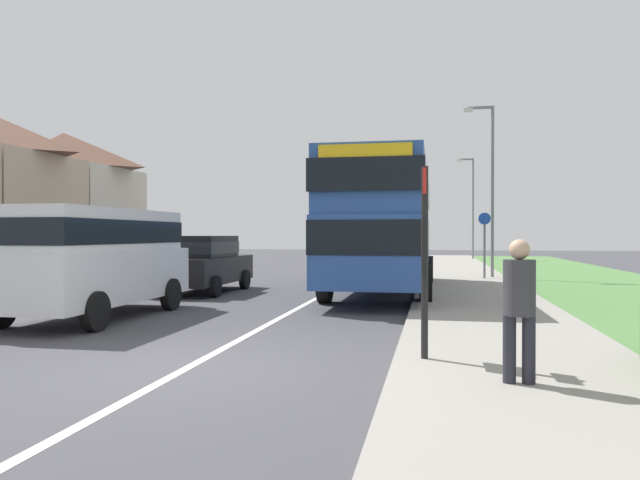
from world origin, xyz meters
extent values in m
plane|color=#424247|center=(0.00, 0.00, 0.00)|extent=(120.00, 120.00, 0.00)
cube|color=silver|center=(0.00, 8.00, 0.00)|extent=(0.14, 60.00, 0.01)
cube|color=gray|center=(4.20, 6.00, 0.06)|extent=(3.20, 68.00, 0.12)
cube|color=#284C93|center=(1.67, 10.26, 1.32)|extent=(2.50, 9.68, 1.65)
cube|color=#284C93|center=(1.67, 10.26, 2.92)|extent=(2.45, 9.49, 1.55)
cube|color=black|center=(1.67, 10.26, 1.65)|extent=(2.52, 9.73, 0.76)
cube|color=black|center=(1.67, 10.26, 3.00)|extent=(2.52, 9.73, 0.72)
cube|color=gold|center=(1.67, 5.47, 3.42)|extent=(2.00, 0.08, 0.44)
cylinder|color=black|center=(0.42, 13.26, 0.50)|extent=(0.30, 1.00, 1.00)
cylinder|color=black|center=(2.92, 13.26, 0.50)|extent=(0.30, 1.00, 1.00)
cylinder|color=black|center=(0.42, 7.60, 0.50)|extent=(0.30, 1.00, 1.00)
cylinder|color=black|center=(2.92, 7.60, 0.50)|extent=(0.30, 1.00, 1.00)
cube|color=silver|center=(-3.72, 4.00, 0.88)|extent=(1.95, 4.99, 1.03)
cube|color=silver|center=(-3.72, 4.00, 1.81)|extent=(1.72, 4.59, 0.84)
cube|color=black|center=(-3.72, 4.00, 1.77)|extent=(1.75, 4.64, 0.47)
cylinder|color=black|center=(-4.68, 5.55, 0.36)|extent=(0.20, 0.72, 0.72)
cylinder|color=black|center=(-2.77, 5.55, 0.36)|extent=(0.20, 0.72, 0.72)
cylinder|color=black|center=(-4.68, 2.45, 0.36)|extent=(0.20, 0.72, 0.72)
cylinder|color=black|center=(-2.77, 2.45, 0.36)|extent=(0.20, 0.72, 0.72)
cube|color=black|center=(-3.63, 9.65, 0.68)|extent=(1.74, 4.23, 0.76)
cube|color=black|center=(-3.63, 9.43, 1.37)|extent=(1.53, 2.33, 0.62)
cube|color=black|center=(-3.63, 9.43, 1.34)|extent=(1.57, 2.35, 0.35)
cylinder|color=black|center=(-4.48, 10.96, 0.30)|extent=(0.20, 0.60, 0.60)
cylinder|color=black|center=(-2.77, 10.96, 0.30)|extent=(0.20, 0.60, 0.60)
cylinder|color=black|center=(-4.48, 8.33, 0.30)|extent=(0.20, 0.60, 0.60)
cylinder|color=black|center=(-2.77, 8.33, 0.30)|extent=(0.20, 0.60, 0.60)
cylinder|color=#23232D|center=(3.92, -0.47, 0.42)|extent=(0.14, 0.14, 0.85)
cylinder|color=#23232D|center=(4.12, -0.47, 0.42)|extent=(0.14, 0.14, 0.85)
cylinder|color=#333338|center=(4.02, -0.47, 1.15)|extent=(0.34, 0.34, 0.60)
sphere|color=tan|center=(4.02, -0.47, 1.56)|extent=(0.22, 0.22, 0.22)
cylinder|color=black|center=(3.00, 0.65, 1.30)|extent=(0.09, 0.09, 2.60)
cube|color=red|center=(3.00, 0.65, 2.40)|extent=(0.04, 0.44, 0.32)
cube|color=black|center=(3.00, 0.67, 1.55)|extent=(0.06, 0.52, 0.68)
cylinder|color=slate|center=(4.91, 15.45, 1.05)|extent=(0.08, 0.08, 2.10)
cylinder|color=blue|center=(4.91, 15.45, 2.30)|extent=(0.44, 0.03, 0.44)
cylinder|color=slate|center=(5.26, 16.27, 3.28)|extent=(0.12, 0.12, 6.57)
cube|color=slate|center=(4.81, 16.27, 6.52)|extent=(0.90, 0.10, 0.10)
cube|color=silver|center=(4.36, 16.27, 6.45)|extent=(0.36, 0.20, 0.14)
cylinder|color=slate|center=(5.59, 33.63, 3.37)|extent=(0.12, 0.12, 6.74)
cube|color=slate|center=(5.14, 33.63, 6.69)|extent=(0.90, 0.10, 0.10)
cube|color=silver|center=(4.69, 33.63, 6.62)|extent=(0.36, 0.20, 0.14)
cube|color=beige|center=(-15.72, 20.77, 2.55)|extent=(6.45, 5.53, 5.09)
pyramid|color=brown|center=(-15.72, 20.77, 6.03)|extent=(6.45, 5.53, 1.88)
camera|label=1|loc=(3.13, -7.20, 1.72)|focal=33.73mm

